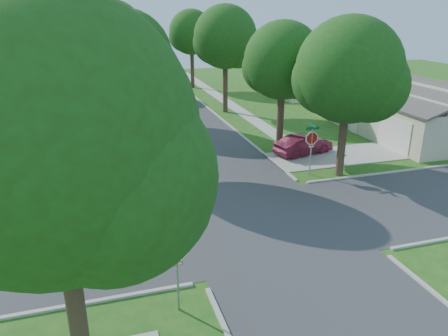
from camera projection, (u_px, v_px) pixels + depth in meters
ground at (263, 223)px, 19.28m from camera, size 100.00×100.00×0.00m
road_ns at (263, 223)px, 19.27m from camera, size 7.00×100.00×0.02m
sidewalk_ne at (224, 100)px, 44.24m from camera, size 1.20×40.00×0.04m
sidewalk_nw at (100, 108)px, 40.92m from camera, size 1.20×40.00×0.04m
driveway at (337, 156)px, 27.78m from camera, size 8.80×3.60×0.05m
stop_sign_sw at (177, 254)px, 13.07m from camera, size 1.05×0.80×2.98m
stop_sign_ne at (312, 140)px, 24.06m from camera, size 1.05×0.80×2.98m
tree_e_near at (284, 64)px, 26.67m from camera, size 4.97×4.80×8.28m
tree_e_mid at (226, 40)px, 37.22m from camera, size 5.59×5.40×9.21m
tree_e_far at (192, 34)px, 48.97m from camera, size 5.17×5.00×8.72m
tree_w_near at (127, 62)px, 23.95m from camera, size 5.38×5.20×8.97m
tree_w_mid at (113, 39)px, 34.58m from camera, size 5.80×5.60×9.56m
tree_w_far at (106, 40)px, 46.57m from camera, size 4.76×4.60×8.04m
tree_sw_corner at (57, 151)px, 8.79m from camera, size 6.21×6.00×9.55m
tree_ne_corner at (350, 75)px, 22.82m from camera, size 5.80×5.60×8.66m
house_ne_near at (407, 111)px, 32.95m from camera, size 8.42×13.60×4.23m
house_ne_far at (300, 76)px, 49.09m from camera, size 8.42×13.60×4.23m
car_driveway at (304, 145)px, 27.95m from camera, size 4.11×2.24×1.28m
car_curb_east at (164, 84)px, 49.15m from camera, size 1.83×4.22×1.42m
car_curb_west at (134, 74)px, 55.94m from camera, size 2.11×4.98×1.43m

